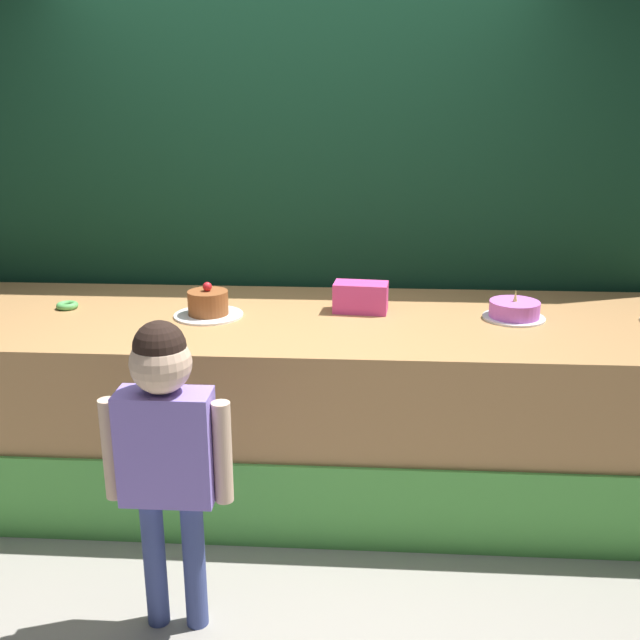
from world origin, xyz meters
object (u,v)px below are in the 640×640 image
cake_center_left (208,305)px  pink_box (361,297)px  cake_center_right (514,310)px  child_figure (166,437)px  donut (67,305)px

cake_center_left → pink_box: bearing=9.5°
pink_box → cake_center_left: size_ratio=0.78×
cake_center_left → cake_center_right: size_ratio=1.13×
pink_box → cake_center_right: size_ratio=0.89×
pink_box → cake_center_left: 0.74m
child_figure → cake_center_left: (-0.07, 1.06, 0.17)m
donut → cake_center_right: 2.18m
cake_center_left → donut: bearing=173.6°
child_figure → cake_center_right: size_ratio=4.04×
cake_center_right → cake_center_left: bearing=-178.1°
donut → cake_center_left: 0.73m
donut → cake_center_right: (2.18, -0.03, 0.02)m
child_figure → donut: child_figure is taller
cake_center_right → donut: bearing=179.2°
pink_box → donut: 1.45m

